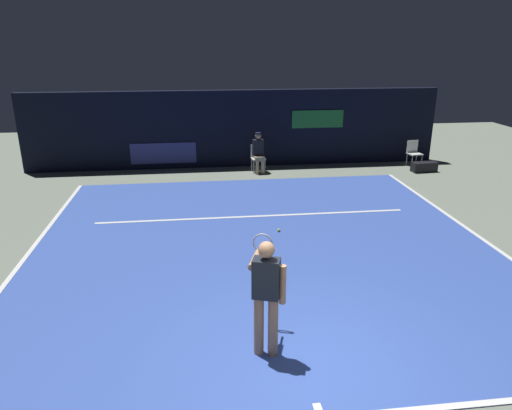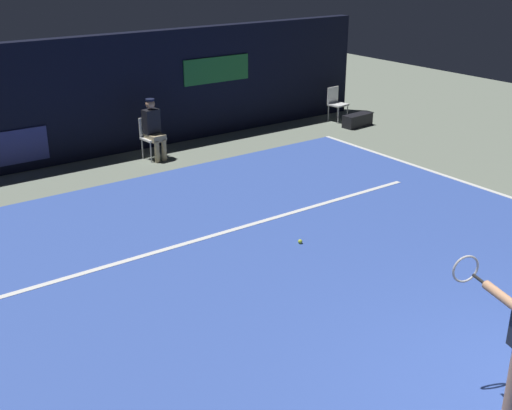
# 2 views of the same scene
# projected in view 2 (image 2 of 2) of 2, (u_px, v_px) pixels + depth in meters

# --- Properties ---
(ground_plane) EXTENTS (28.80, 28.80, 0.00)m
(ground_plane) POSITION_uv_depth(u_px,v_px,m) (307.00, 270.00, 9.30)
(ground_plane) COLOR gray
(court_surface) EXTENTS (9.86, 10.06, 0.01)m
(court_surface) POSITION_uv_depth(u_px,v_px,m) (307.00, 269.00, 9.30)
(court_surface) COLOR #3856B2
(court_surface) RESTS_ON ground
(line_sideline_left) EXTENTS (0.10, 10.06, 0.01)m
(line_sideline_left) POSITION_uv_depth(u_px,v_px,m) (509.00, 197.00, 11.95)
(line_sideline_left) COLOR white
(line_sideline_left) RESTS_ON court_surface
(line_service) EXTENTS (7.69, 0.10, 0.01)m
(line_service) POSITION_uv_depth(u_px,v_px,m) (238.00, 228.00, 10.62)
(line_service) COLOR white
(line_service) RESTS_ON court_surface
(back_wall) EXTENTS (14.14, 0.33, 2.60)m
(back_wall) POSITION_uv_depth(u_px,v_px,m) (103.00, 96.00, 14.00)
(back_wall) COLOR black
(back_wall) RESTS_ON ground
(line_judge_on_chair) EXTENTS (0.48, 0.56, 1.32)m
(line_judge_on_chair) POSITION_uv_depth(u_px,v_px,m) (153.00, 128.00, 13.87)
(line_judge_on_chair) COLOR white
(line_judge_on_chair) RESTS_ON ground
(courtside_chair_near) EXTENTS (0.49, 0.47, 0.88)m
(courtside_chair_near) POSITION_uv_depth(u_px,v_px,m) (336.00, 102.00, 17.04)
(courtside_chair_near) COLOR white
(courtside_chair_near) RESTS_ON ground
(tennis_ball) EXTENTS (0.07, 0.07, 0.07)m
(tennis_ball) POSITION_uv_depth(u_px,v_px,m) (300.00, 241.00, 10.08)
(tennis_ball) COLOR #CCE033
(tennis_ball) RESTS_ON court_surface
(equipment_bag) EXTENTS (0.86, 0.39, 0.32)m
(equipment_bag) POSITION_uv_depth(u_px,v_px,m) (357.00, 120.00, 16.61)
(equipment_bag) COLOR black
(equipment_bag) RESTS_ON ground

